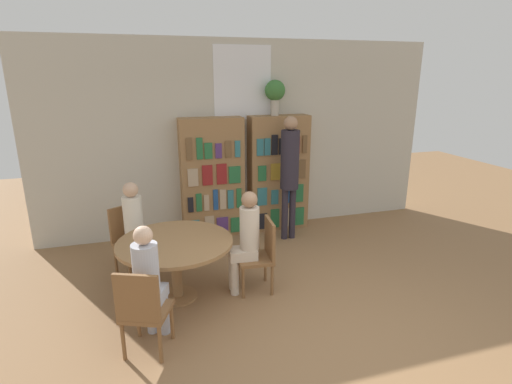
% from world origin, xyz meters
% --- Properties ---
extents(ground_plane, '(16.00, 16.00, 0.00)m').
position_xyz_m(ground_plane, '(0.00, 0.00, 0.00)').
color(ground_plane, olive).
extents(wall_back, '(6.40, 0.07, 3.00)m').
position_xyz_m(wall_back, '(0.00, 3.30, 1.51)').
color(wall_back, beige).
rests_on(wall_back, ground_plane).
extents(bookshelf_left, '(0.97, 0.34, 1.86)m').
position_xyz_m(bookshelf_left, '(-0.54, 3.11, 0.93)').
color(bookshelf_left, olive).
rests_on(bookshelf_left, ground_plane).
extents(bookshelf_right, '(0.97, 0.34, 1.86)m').
position_xyz_m(bookshelf_right, '(0.54, 3.11, 0.93)').
color(bookshelf_right, olive).
rests_on(bookshelf_right, ground_plane).
extents(flower_vase, '(0.32, 0.32, 0.54)m').
position_xyz_m(flower_vase, '(0.47, 3.11, 2.21)').
color(flower_vase, '#B7AD9E').
rests_on(flower_vase, bookshelf_right).
extents(reading_table, '(1.29, 1.29, 0.71)m').
position_xyz_m(reading_table, '(-1.31, 1.34, 0.60)').
color(reading_table, olive).
rests_on(reading_table, ground_plane).
extents(chair_near_camera, '(0.52, 0.52, 0.87)m').
position_xyz_m(chair_near_camera, '(-1.69, 0.44, 0.48)').
color(chair_near_camera, brown).
rests_on(chair_near_camera, ground_plane).
extents(chair_left_side, '(0.55, 0.55, 0.87)m').
position_xyz_m(chair_left_side, '(-1.81, 2.19, 0.48)').
color(chair_left_side, brown).
rests_on(chair_left_side, ground_plane).
extents(chair_far_side, '(0.43, 0.43, 0.87)m').
position_xyz_m(chair_far_side, '(-0.33, 1.26, 0.48)').
color(chair_far_side, brown).
rests_on(chair_far_side, ground_plane).
extents(seated_reader_left, '(0.36, 0.39, 1.23)m').
position_xyz_m(seated_reader_left, '(-1.72, 2.03, 0.68)').
color(seated_reader_left, silver).
rests_on(seated_reader_left, ground_plane).
extents(seated_reader_right, '(0.36, 0.25, 1.22)m').
position_xyz_m(seated_reader_right, '(-0.51, 1.27, 0.68)').
color(seated_reader_right, beige).
rests_on(seated_reader_right, ground_plane).
extents(seated_reader_back, '(0.34, 0.39, 1.21)m').
position_xyz_m(seated_reader_back, '(-1.62, 0.61, 0.67)').
color(seated_reader_back, '#B2B7C6').
rests_on(seated_reader_back, ground_plane).
extents(librarian_standing, '(0.28, 0.55, 1.90)m').
position_xyz_m(librarian_standing, '(0.54, 2.60, 1.16)').
color(librarian_standing, '#28232D').
rests_on(librarian_standing, ground_plane).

